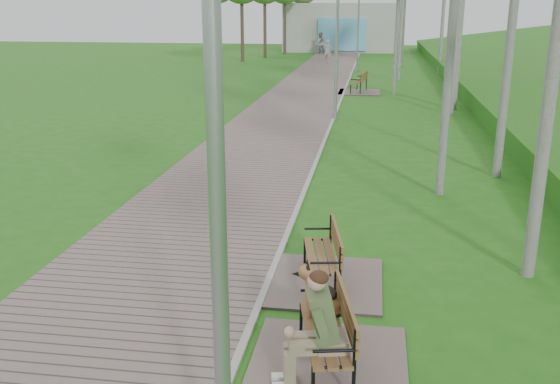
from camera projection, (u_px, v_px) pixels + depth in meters
The scene contains 11 objects.
walkway at pixel (299, 100), 26.35m from camera, with size 3.50×67.00×0.04m, color #74625E.
kerb at pixel (340, 101), 26.10m from camera, with size 0.10×67.00×0.05m, color #999993.
building_north at pixel (344, 27), 53.63m from camera, with size 10.00×5.20×4.00m.
bench_main at pixel (320, 335), 6.86m from camera, with size 1.77×1.96×1.54m.
bench_second at pixel (321, 271), 9.10m from camera, with size 1.70×1.89×1.05m.
bench_third at pixel (359, 88), 28.72m from camera, with size 1.88×2.09×1.16m.
lamp_post_near at pixel (217, 193), 4.50m from camera, with size 0.22×0.22×5.62m.
lamp_post_second at pixel (337, 56), 21.43m from camera, with size 0.18×0.18×4.74m.
lamp_post_third at pixel (358, 34), 37.12m from camera, with size 0.18×0.18×4.77m.
pedestrian_near at pixel (328, 51), 42.96m from camera, with size 0.58×0.38×1.59m, color silver.
pedestrian_far at pixel (320, 43), 50.57m from camera, with size 0.84×0.65×1.73m, color gray.
Camera 1 is at (1.44, -4.67, 3.93)m, focal length 40.00 mm.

